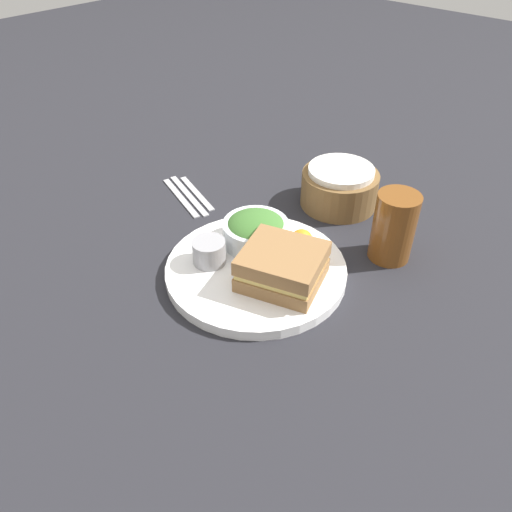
# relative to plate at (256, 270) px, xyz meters

# --- Properties ---
(ground_plane) EXTENTS (4.00, 4.00, 0.00)m
(ground_plane) POSITION_rel_plate_xyz_m (0.00, 0.00, -0.01)
(ground_plane) COLOR #232328
(plate) EXTENTS (0.30, 0.30, 0.02)m
(plate) POSITION_rel_plate_xyz_m (0.00, 0.00, 0.00)
(plate) COLOR white
(plate) RESTS_ON ground_plane
(sandwich) EXTENTS (0.15, 0.15, 0.06)m
(sandwich) POSITION_rel_plate_xyz_m (0.06, 0.00, 0.04)
(sandwich) COLOR olive
(sandwich) RESTS_ON plate
(salad_bowl) EXTENTS (0.11, 0.11, 0.05)m
(salad_bowl) POSITION_rel_plate_xyz_m (-0.04, 0.05, 0.04)
(salad_bowl) COLOR white
(salad_bowl) RESTS_ON plate
(dressing_cup) EXTENTS (0.06, 0.06, 0.04)m
(dressing_cup) POSITION_rel_plate_xyz_m (-0.06, -0.04, 0.03)
(dressing_cup) COLOR #99999E
(dressing_cup) RESTS_ON plate
(orange_wedge) EXTENTS (0.04, 0.04, 0.04)m
(orange_wedge) POSITION_rel_plate_xyz_m (0.03, 0.08, 0.03)
(orange_wedge) COLOR orange
(orange_wedge) RESTS_ON plate
(drink_glass) EXTENTS (0.07, 0.07, 0.12)m
(drink_glass) POSITION_rel_plate_xyz_m (0.14, 0.19, 0.05)
(drink_glass) COLOR brown
(drink_glass) RESTS_ON ground_plane
(bread_basket) EXTENTS (0.15, 0.15, 0.08)m
(bread_basket) POSITION_rel_plate_xyz_m (-0.03, 0.27, 0.03)
(bread_basket) COLOR brown
(bread_basket) RESTS_ON ground_plane
(fork) EXTENTS (0.16, 0.06, 0.01)m
(fork) POSITION_rel_plate_xyz_m (-0.28, 0.07, -0.01)
(fork) COLOR #B2B2B7
(fork) RESTS_ON ground_plane
(knife) EXTENTS (0.17, 0.07, 0.01)m
(knife) POSITION_rel_plate_xyz_m (-0.27, 0.09, -0.01)
(knife) COLOR #B2B2B7
(knife) RESTS_ON ground_plane
(spoon) EXTENTS (0.15, 0.06, 0.01)m
(spoon) POSITION_rel_plate_xyz_m (-0.27, 0.11, -0.01)
(spoon) COLOR #B2B2B7
(spoon) RESTS_ON ground_plane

